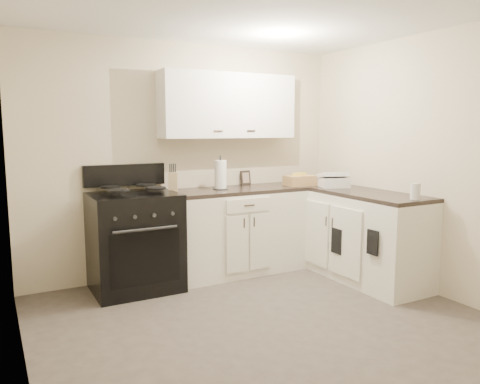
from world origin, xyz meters
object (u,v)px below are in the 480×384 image
knife_block (173,182)px  wicker_basket (300,180)px  stove (135,244)px  countertop_grill (334,182)px  paper_towel (221,175)px

knife_block → wicker_basket: bearing=16.6°
stove → countertop_grill: size_ratio=3.43×
knife_block → wicker_basket: knife_block is taller
stove → knife_block: 0.73m
knife_block → wicker_basket: 1.51m
paper_towel → wicker_basket: size_ratio=0.91×
stove → countertop_grill: bearing=-9.9°
paper_towel → stove: bearing=-176.8°
paper_towel → countertop_grill: paper_towel is taller
paper_towel → wicker_basket: 0.98m
wicker_basket → countertop_grill: bearing=-52.9°
knife_block → wicker_basket: (1.50, -0.14, -0.05)m
knife_block → paper_towel: size_ratio=0.66×
knife_block → paper_towel: (0.54, -0.02, 0.05)m
countertop_grill → paper_towel: bearing=-179.4°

